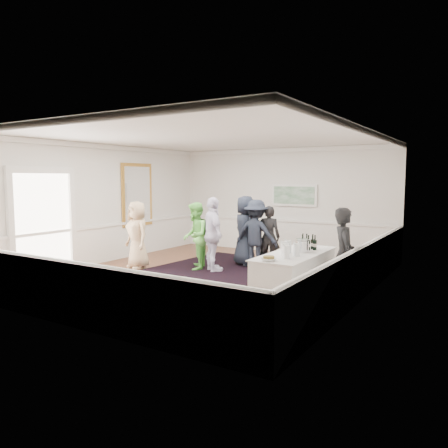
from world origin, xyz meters
The scene contains 23 objects.
floor centered at (0.00, 0.00, 0.00)m, with size 8.00×8.00×0.00m, color brown.
ceiling centered at (0.00, 0.00, 3.20)m, with size 7.00×8.00×0.02m, color white.
wall_left centered at (-3.50, 0.00, 1.60)m, with size 0.02×8.00×3.20m, color white.
wall_right centered at (3.50, 0.00, 1.60)m, with size 0.02×8.00×3.20m, color white.
wall_back centered at (0.00, 4.00, 1.60)m, with size 7.00×0.02×3.20m, color white.
wall_front centered at (0.00, -4.00, 1.60)m, with size 7.00×0.02×3.20m, color white.
wainscoting centered at (0.00, 0.00, 0.50)m, with size 7.00×8.00×1.00m, color white, non-canonical shape.
mirror centered at (-3.45, 1.30, 1.80)m, with size 0.05×1.25×1.85m.
doorway centered at (-3.45, -1.90, 1.42)m, with size 0.10×1.78×2.56m.
landscape_painting centered at (0.40, 3.95, 1.78)m, with size 1.44×0.06×0.66m.
area_rug centered at (-0.29, 0.84, 0.01)m, with size 3.00×3.94×0.02m, color black.
serving_table centered at (2.45, -0.86, 0.46)m, with size 0.86×2.26×0.91m.
bartender centered at (3.20, -0.34, 0.88)m, with size 0.64×0.42×1.75m, color black.
guest_tan centered at (-2.13, -0.15, 0.86)m, with size 0.84×0.54×1.71m, color tan.
guest_green centered at (-0.81, 0.54, 0.84)m, with size 0.82×0.64×1.69m, color #6DD454.
guest_lilac centered at (-0.29, 0.56, 0.91)m, with size 1.07×0.45×1.83m, color silver.
guest_dark_a centered at (0.40, 1.49, 0.87)m, with size 1.13×0.65×1.75m, color #1B202D.
guest_dark_b centered at (0.67, 1.69, 0.80)m, with size 0.58×0.38×1.59m, color black.
guest_navy centered at (0.01, 1.64, 0.92)m, with size 0.90×0.58×1.83m, color #1B202D.
wine_bottles centered at (2.49, -0.34, 1.07)m, with size 0.35×0.24×0.31m.
juice_pitchers centered at (2.44, -1.17, 1.03)m, with size 0.38×0.67×0.24m.
ice_bucket centered at (2.52, -0.67, 1.03)m, with size 0.26×0.26×0.24m, color silver.
nut_bowl centered at (2.37, -1.81, 0.95)m, with size 0.26×0.26×0.08m.
Camera 1 is at (5.52, -8.31, 2.29)m, focal length 35.00 mm.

